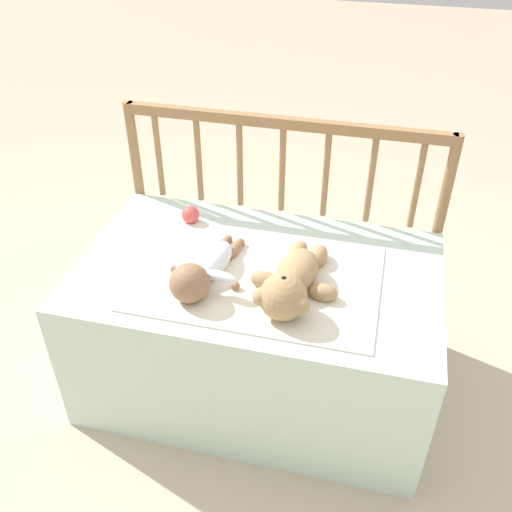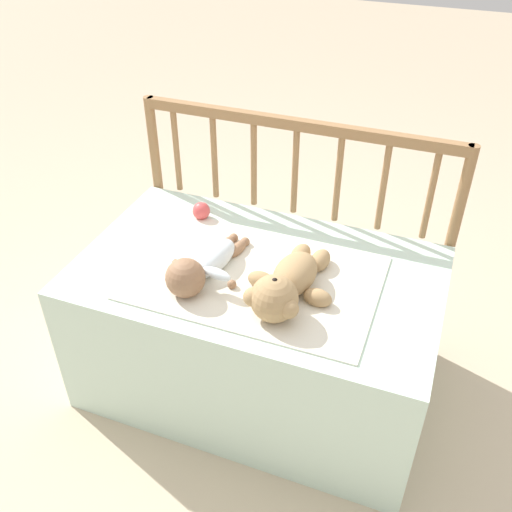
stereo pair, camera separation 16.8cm
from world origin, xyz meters
name	(u,v)px [view 2 (the right image)]	position (x,y,z in m)	size (l,w,h in m)	color
ground_plane	(257,380)	(0.00, 0.00, 0.00)	(12.00, 12.00, 0.00)	#C6B293
crib_mattress	(257,329)	(0.00, 0.00, 0.26)	(1.13, 0.68, 0.51)	silver
crib_rail	(294,190)	(0.00, 0.36, 0.60)	(1.13, 0.04, 0.86)	#997047
blanket	(256,277)	(0.01, -0.04, 0.51)	(0.74, 0.49, 0.01)	silver
teddy_bear	(287,284)	(0.13, -0.10, 0.57)	(0.27, 0.39, 0.14)	tan
baby	(202,266)	(-0.14, -0.10, 0.56)	(0.24, 0.37, 0.12)	white
toy_ball	(201,211)	(-0.29, 0.20, 0.54)	(0.06, 0.06, 0.06)	#DB4C4C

